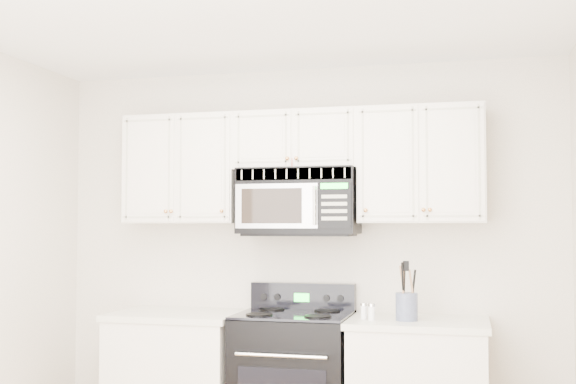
% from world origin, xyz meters
% --- Properties ---
extents(room, '(3.51, 3.51, 2.61)m').
position_xyz_m(room, '(0.00, 0.00, 1.30)').
color(room, brown).
rests_on(room, ground).
extents(range, '(0.72, 0.66, 1.11)m').
position_xyz_m(range, '(0.00, 1.45, 0.48)').
color(range, black).
rests_on(range, ground).
extents(upper_cabinets, '(2.44, 0.37, 0.75)m').
position_xyz_m(upper_cabinets, '(0.00, 1.58, 1.93)').
color(upper_cabinets, silver).
rests_on(upper_cabinets, ground).
extents(microwave, '(0.78, 0.44, 0.43)m').
position_xyz_m(microwave, '(0.01, 1.55, 1.67)').
color(microwave, black).
rests_on(microwave, ground).
extents(utensil_crock, '(0.14, 0.14, 0.36)m').
position_xyz_m(utensil_crock, '(0.74, 1.37, 1.01)').
color(utensil_crock, slate).
rests_on(utensil_crock, base_cabinet_right).
extents(shaker_salt, '(0.04, 0.04, 0.10)m').
position_xyz_m(shaker_salt, '(0.53, 1.31, 0.97)').
color(shaker_salt, white).
rests_on(shaker_salt, base_cabinet_right).
extents(shaker_pepper, '(0.04, 0.04, 0.10)m').
position_xyz_m(shaker_pepper, '(0.47, 1.38, 0.97)').
color(shaker_pepper, white).
rests_on(shaker_pepper, base_cabinet_right).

